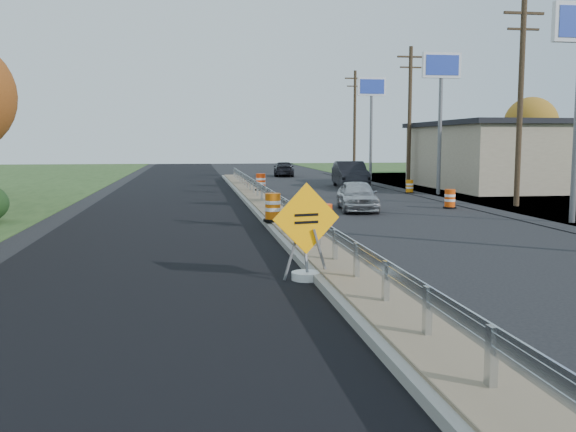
{
  "coord_description": "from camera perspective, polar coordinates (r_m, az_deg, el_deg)",
  "views": [
    {
      "loc": [
        -3.31,
        -18.58,
        2.98
      ],
      "look_at": [
        -0.9,
        -2.52,
        1.1
      ],
      "focal_mm": 40.0,
      "sensor_mm": 36.0,
      "label": 1
    }
  ],
  "objects": [
    {
      "name": "tree_far_yellow",
      "position": [
        60.22,
        20.79,
        7.67
      ],
      "size": [
        4.62,
        4.62,
        6.86
      ],
      "color": "#473523",
      "rests_on": "ground"
    },
    {
      "name": "barrel_median_mid",
      "position": [
        22.24,
        -1.36,
        0.72
      ],
      "size": [
        0.67,
        0.67,
        0.98
      ],
      "color": "black",
      "rests_on": "median"
    },
    {
      "name": "retail_building_near",
      "position": [
        45.6,
        23.76,
        5.02
      ],
      "size": [
        18.5,
        12.5,
        4.27
      ],
      "color": "tan",
      "rests_on": "ground"
    },
    {
      "name": "utility_pole_nmid",
      "position": [
        45.12,
        10.76,
        8.98
      ],
      "size": [
        1.9,
        0.26,
        9.4
      ],
      "color": "#473523",
      "rests_on": "ground"
    },
    {
      "name": "barrel_shoulder_near",
      "position": [
        29.7,
        14.19,
        1.45
      ],
      "size": [
        0.59,
        0.59,
        0.86
      ],
      "color": "black",
      "rests_on": "ground"
    },
    {
      "name": "utility_pole_north",
      "position": [
        59.49,
        5.95,
        8.46
      ],
      "size": [
        1.9,
        0.26,
        9.4
      ],
      "color": "#473523",
      "rests_on": "ground"
    },
    {
      "name": "pylon_sign_north",
      "position": [
        50.62,
        7.44,
        10.52
      ],
      "size": [
        2.2,
        0.3,
        7.9
      ],
      "color": "slate",
      "rests_on": "ground"
    },
    {
      "name": "ground",
      "position": [
        19.11,
        1.55,
        -2.37
      ],
      "size": [
        140.0,
        140.0,
        0.0
      ],
      "primitive_type": "plane",
      "color": "black",
      "rests_on": "ground"
    },
    {
      "name": "car_silver",
      "position": [
        28.01,
        6.17,
        1.83
      ],
      "size": [
        2.04,
        4.07,
        1.33
      ],
      "primitive_type": "imported",
      "rotation": [
        0.0,
        0.0,
        -0.12
      ],
      "color": "#ADAEB2",
      "rests_on": "ground"
    },
    {
      "name": "barrel_shoulder_mid",
      "position": [
        37.94,
        10.75,
        2.55
      ],
      "size": [
        0.53,
        0.53,
        0.78
      ],
      "color": "black",
      "rests_on": "ground"
    },
    {
      "name": "car_dark_far",
      "position": [
        55.85,
        -0.38,
        4.19
      ],
      "size": [
        2.25,
        4.46,
        1.24
      ],
      "primitive_type": "imported",
      "rotation": [
        0.0,
        0.0,
        3.02
      ],
      "color": "black",
      "rests_on": "ground"
    },
    {
      "name": "car_dark_mid",
      "position": [
        42.44,
        5.55,
        3.71
      ],
      "size": [
        2.21,
        5.3,
        1.7
      ],
      "primitive_type": "imported",
      "rotation": [
        0.0,
        0.0,
        -0.08
      ],
      "color": "black",
      "rests_on": "ground"
    },
    {
      "name": "barrel_shoulder_far",
      "position": [
        47.68,
        5.87,
        3.55
      ],
      "size": [
        0.66,
        0.66,
        0.96
      ],
      "color": "black",
      "rests_on": "ground"
    },
    {
      "name": "median",
      "position": [
        26.94,
        -1.43,
        0.49
      ],
      "size": [
        1.6,
        55.0,
        0.23
      ],
      "color": "gray",
      "rests_on": "ground"
    },
    {
      "name": "caution_sign",
      "position": [
        13.85,
        1.63,
        -3.56
      ],
      "size": [
        1.51,
        0.64,
        2.12
      ],
      "rotation": [
        0.0,
        0.0,
        0.22
      ],
      "color": "white",
      "rests_on": "ground"
    },
    {
      "name": "barrel_median_near",
      "position": [
        19.09,
        3.19,
        -0.35
      ],
      "size": [
        0.63,
        0.63,
        0.92
      ],
      "color": "black",
      "rests_on": "median"
    },
    {
      "name": "utility_pole_smid",
      "position": [
        31.37,
        19.96,
        9.79
      ],
      "size": [
        1.9,
        0.26,
        9.4
      ],
      "color": "#473523",
      "rests_on": "ground"
    },
    {
      "name": "barrel_median_far",
      "position": [
        36.46,
        -2.45,
        3.01
      ],
      "size": [
        0.66,
        0.66,
        0.96
      ],
      "color": "black",
      "rests_on": "median"
    },
    {
      "name": "milled_overlay",
      "position": [
        28.75,
        -10.66,
        0.56
      ],
      "size": [
        7.2,
        120.0,
        0.01
      ],
      "primitive_type": "cube",
      "color": "black",
      "rests_on": "ground"
    },
    {
      "name": "pylon_sign_mid",
      "position": [
        37.4,
        13.46,
        11.8
      ],
      "size": [
        2.2,
        0.3,
        7.9
      ],
      "color": "slate",
      "rests_on": "ground"
    },
    {
      "name": "guardrail",
      "position": [
        27.87,
        -1.69,
        1.97
      ],
      "size": [
        0.1,
        46.15,
        0.72
      ],
      "color": "silver",
      "rests_on": "median"
    }
  ]
}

